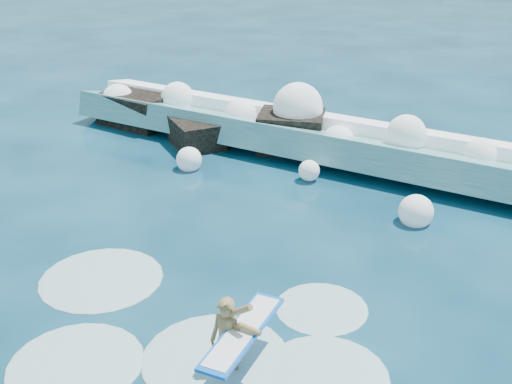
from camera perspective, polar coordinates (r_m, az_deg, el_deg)
ground at (r=13.96m, az=-9.55°, el=-6.15°), size 200.00×200.00×0.00m
breaking_wave at (r=19.48m, az=5.30°, el=4.78°), size 16.63×2.65×1.43m
rock_cluster at (r=21.01m, az=-4.93°, el=6.08°), size 8.09×3.33×1.36m
surfer_with_board at (r=10.57m, az=-2.31°, el=-13.03°), size 0.94×2.83×1.62m
wave_spray at (r=19.34m, az=3.21°, el=6.08°), size 14.85×4.30×2.21m
surf_foam at (r=11.68m, az=-6.12°, el=-12.71°), size 8.51×5.56×0.13m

